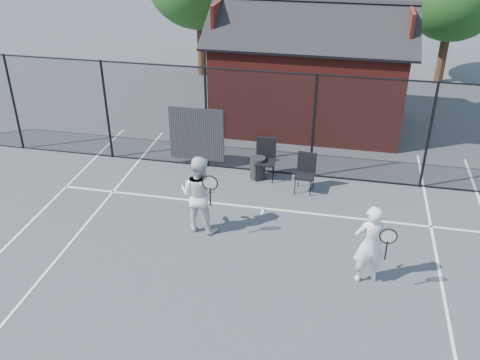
% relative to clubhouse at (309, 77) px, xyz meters
% --- Properties ---
extents(ground, '(80.00, 80.00, 0.00)m').
position_rel_clubhouse_xyz_m(ground, '(-0.50, -9.00, -1.61)').
color(ground, '#42484C').
rests_on(ground, ground).
extents(court_lines, '(11.02, 18.00, 0.01)m').
position_rel_clubhouse_xyz_m(court_lines, '(-0.50, -10.32, -1.60)').
color(court_lines, white).
rests_on(court_lines, ground).
extents(fence, '(22.04, 3.00, 3.00)m').
position_rel_clubhouse_xyz_m(fence, '(-0.80, -4.00, -0.16)').
color(fence, black).
rests_on(fence, ground).
extents(clubhouse, '(6.50, 4.36, 4.19)m').
position_rel_clubhouse_xyz_m(clubhouse, '(0.00, 0.00, 0.00)').
color(clubhouse, maroon).
rests_on(clubhouse, ground).
extents(player_front, '(0.85, 0.68, 1.78)m').
position_rel_clubhouse_xyz_m(player_front, '(2.04, -8.34, -0.71)').
color(player_front, white).
rests_on(player_front, ground).
extents(player_back, '(1.09, 0.87, 1.90)m').
position_rel_clubhouse_xyz_m(player_back, '(-1.84, -7.19, -0.65)').
color(player_back, silver).
rests_on(player_back, ground).
extents(chair_left, '(0.59, 0.61, 1.14)m').
position_rel_clubhouse_xyz_m(chair_left, '(-0.73, -4.40, -1.04)').
color(chair_left, black).
rests_on(chair_left, ground).
extents(chair_right, '(0.55, 0.57, 1.04)m').
position_rel_clubhouse_xyz_m(chair_right, '(0.42, -4.90, -1.08)').
color(chair_right, black).
rests_on(chair_right, ground).
extents(waste_bin, '(0.49, 0.49, 0.63)m').
position_rel_clubhouse_xyz_m(waste_bin, '(-0.94, -4.40, -1.29)').
color(waste_bin, black).
rests_on(waste_bin, ground).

